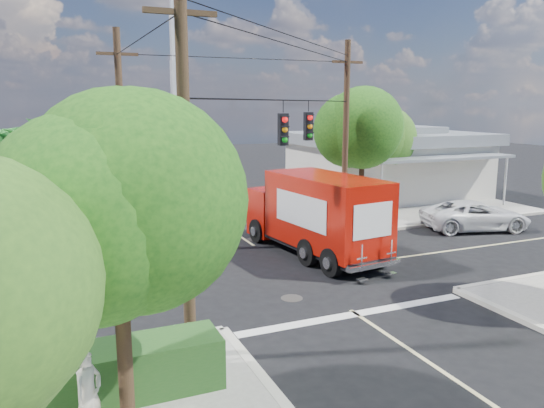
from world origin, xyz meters
TOP-DOWN VIEW (x-y plane):
  - ground at (0.00, 0.00)m, footprint 120.00×120.00m
  - sidewalk_ne at (10.88, 10.88)m, footprint 14.12×14.12m
  - road_markings at (0.00, -1.47)m, footprint 32.00×32.00m
  - building_ne at (12.50, 11.97)m, footprint 11.80×10.20m
  - radio_tower at (0.50, 20.00)m, footprint 0.80×0.80m
  - tree_sw_front at (-6.99, -7.54)m, footprint 3.88×3.78m
  - tree_ne_front at (7.21, 6.76)m, footprint 4.21×4.14m
  - tree_ne_back at (9.81, 8.96)m, footprint 3.77×3.66m
  - palm_nw_front at (-7.50, 7.50)m, footprint 3.01×3.08m
  - palm_nw_back at (-9.50, 9.00)m, footprint 3.01×3.08m
  - utility_poles at (-1.58, 1.60)m, footprint 12.00×10.68m
  - picket_fence at (-7.80, -5.60)m, footprint 5.94×0.06m
  - hedge_sw at (-8.00, -6.40)m, footprint 6.20×1.20m
  - vending_boxes at (6.50, 6.20)m, footprint 1.90×0.50m
  - delivery_truck at (1.80, 1.73)m, footprint 3.26×7.91m
  - parked_car at (11.05, 2.51)m, footprint 5.62×3.71m
  - pedestrian at (-7.67, -7.60)m, footprint 0.72×0.71m

SIDE VIEW (x-z plane):
  - ground at x=0.00m, z-range 0.00..0.00m
  - road_markings at x=0.00m, z-range 0.00..0.01m
  - sidewalk_ne at x=10.88m, z-range 0.00..0.14m
  - picket_fence at x=-7.80m, z-range 0.18..1.18m
  - hedge_sw at x=-8.00m, z-range 0.14..1.24m
  - vending_boxes at x=6.50m, z-range 0.14..1.24m
  - parked_car at x=11.05m, z-range 0.00..1.43m
  - pedestrian at x=-7.67m, z-range 0.14..1.81m
  - delivery_truck at x=1.80m, z-range 0.03..3.36m
  - building_ne at x=12.50m, z-range 0.07..4.57m
  - tree_ne_back at x=9.81m, z-range 1.27..7.10m
  - tree_sw_front at x=-6.99m, z-range 1.32..7.35m
  - palm_nw_back at x=-9.50m, z-range 2.08..7.27m
  - utility_poles at x=-1.58m, z-range 0.17..9.17m
  - tree_ne_front at x=7.21m, z-range 1.44..8.09m
  - palm_nw_front at x=-7.50m, z-range 2.25..7.84m
  - radio_tower at x=0.50m, z-range -2.86..14.14m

